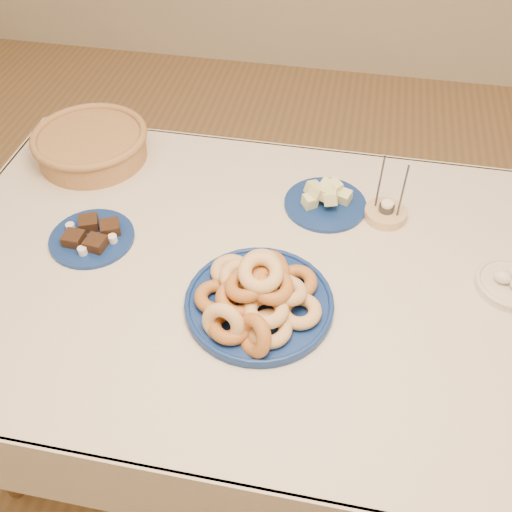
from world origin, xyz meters
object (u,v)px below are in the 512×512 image
(egg_bowl, at_px, (510,284))
(brownie_plate, at_px, (92,236))
(candle_holder, at_px, (386,213))
(wicker_basket, at_px, (91,144))
(melon_plate, at_px, (326,199))
(dining_table, at_px, (260,296))
(donut_platter, at_px, (258,297))

(egg_bowl, bearing_deg, brownie_plate, -178.15)
(egg_bowl, bearing_deg, candle_holder, 146.40)
(wicker_basket, height_order, egg_bowl, wicker_basket)
(melon_plate, distance_m, brownie_plate, 0.65)
(dining_table, xyz_separation_m, brownie_plate, (-0.46, 0.02, 0.12))
(melon_plate, bearing_deg, egg_bowl, -25.18)
(donut_platter, xyz_separation_m, candle_holder, (0.29, 0.39, -0.02))
(dining_table, height_order, wicker_basket, wicker_basket)
(donut_platter, height_order, wicker_basket, donut_platter)
(brownie_plate, distance_m, wicker_basket, 0.38)
(wicker_basket, bearing_deg, egg_bowl, -14.54)
(dining_table, distance_m, candle_holder, 0.42)
(candle_holder, distance_m, egg_bowl, 0.37)
(dining_table, xyz_separation_m, wicker_basket, (-0.60, 0.37, 0.16))
(donut_platter, distance_m, brownie_plate, 0.50)
(dining_table, height_order, egg_bowl, egg_bowl)
(melon_plate, xyz_separation_m, wicker_basket, (-0.73, 0.09, 0.03))
(dining_table, distance_m, egg_bowl, 0.63)
(dining_table, height_order, brownie_plate, brownie_plate)
(brownie_plate, bearing_deg, wicker_basket, 111.57)
(donut_platter, height_order, brownie_plate, donut_platter)
(candle_holder, xyz_separation_m, egg_bowl, (0.31, -0.21, -0.00))
(melon_plate, height_order, brownie_plate, melon_plate)
(brownie_plate, bearing_deg, melon_plate, 23.53)
(dining_table, xyz_separation_m, candle_holder, (0.30, 0.26, 0.12))
(melon_plate, bearing_deg, brownie_plate, -156.47)
(wicker_basket, relative_size, egg_bowl, 1.87)
(wicker_basket, bearing_deg, melon_plate, -6.97)
(melon_plate, distance_m, candle_holder, 0.17)
(donut_platter, height_order, melon_plate, donut_platter)
(melon_plate, height_order, candle_holder, candle_holder)
(donut_platter, bearing_deg, dining_table, 98.71)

